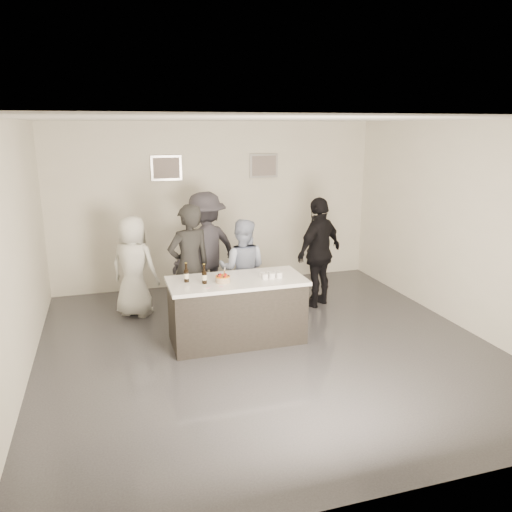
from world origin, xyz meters
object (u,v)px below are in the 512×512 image
at_px(beer_bottle_a, 186,273).
at_px(person_guest_right, 319,252).
at_px(person_guest_back, 206,248).
at_px(person_main_black, 189,267).
at_px(bar_counter, 237,310).
at_px(cake, 223,279).
at_px(person_guest_left, 134,266).
at_px(beer_bottle_b, 204,274).
at_px(person_main_blue, 242,269).

height_order(beer_bottle_a, person_guest_right, person_guest_right).
bearing_deg(person_guest_right, person_guest_back, -50.92).
bearing_deg(person_main_black, bar_counter, 108.12).
height_order(cake, person_guest_left, person_guest_left).
bearing_deg(person_guest_back, bar_counter, 71.41).
height_order(person_main_black, person_guest_left, person_main_black).
bearing_deg(person_guest_left, person_guest_back, -133.98).
xyz_separation_m(person_guest_left, person_guest_back, (1.20, 0.26, 0.14)).
height_order(bar_counter, person_guest_back, person_guest_back).
distance_m(bar_counter, beer_bottle_a, 0.89).
height_order(beer_bottle_b, person_guest_back, person_guest_back).
bearing_deg(person_main_blue, person_guest_back, -40.79).
height_order(bar_counter, cake, cake).
bearing_deg(beer_bottle_a, person_guest_left, 114.30).
bearing_deg(person_main_black, cake, 93.57).
relative_size(cake, person_guest_right, 0.11).
bearing_deg(beer_bottle_b, bar_counter, 7.46).
bearing_deg(person_main_blue, person_main_black, 32.57).
bearing_deg(bar_counter, person_main_blue, 69.67).
xyz_separation_m(person_guest_left, person_guest_right, (2.96, -0.40, 0.11)).
relative_size(beer_bottle_a, beer_bottle_b, 1.00).
height_order(beer_bottle_b, person_main_blue, person_main_blue).
xyz_separation_m(person_main_blue, person_guest_back, (-0.40, 0.83, 0.16)).
distance_m(cake, person_guest_left, 1.85).
height_order(cake, person_main_blue, person_main_blue).
relative_size(beer_bottle_b, person_main_blue, 0.17).
xyz_separation_m(beer_bottle_a, person_guest_back, (0.58, 1.61, -0.09)).
bearing_deg(cake, person_guest_left, 125.58).
bearing_deg(person_guest_left, bar_counter, 165.79).
bearing_deg(bar_counter, beer_bottle_b, -172.54).
xyz_separation_m(person_guest_right, person_guest_back, (-1.76, 0.66, 0.03)).
height_order(person_main_blue, person_guest_left, person_guest_left).
relative_size(beer_bottle_a, person_guest_left, 0.16).
relative_size(person_guest_left, person_guest_back, 0.85).
bearing_deg(person_main_black, person_guest_back, -132.37).
xyz_separation_m(beer_bottle_b, person_main_blue, (0.77, 0.91, -0.25)).
bearing_deg(cake, person_guest_back, 86.05).
relative_size(person_main_black, person_guest_right, 1.02).
bearing_deg(person_guest_back, person_guest_left, -9.36).
bearing_deg(person_guest_back, person_main_blue, 94.31).
relative_size(beer_bottle_b, person_guest_back, 0.14).
distance_m(beer_bottle_a, person_main_black, 0.67).
bearing_deg(person_guest_back, beer_bottle_b, 56.55).
distance_m(bar_counter, cake, 0.54).
distance_m(cake, beer_bottle_a, 0.49).
relative_size(bar_counter, beer_bottle_b, 7.15).
bearing_deg(person_main_blue, person_guest_left, 3.59).
xyz_separation_m(bar_counter, person_main_blue, (0.32, 0.85, 0.33)).
xyz_separation_m(person_main_black, person_guest_back, (0.44, 0.97, 0.02)).
bearing_deg(beer_bottle_a, cake, -17.64).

